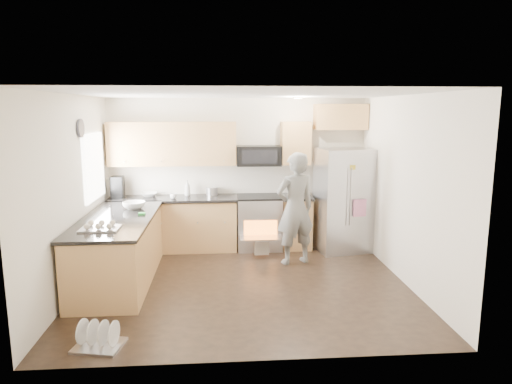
{
  "coord_description": "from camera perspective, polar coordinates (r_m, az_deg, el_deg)",
  "views": [
    {
      "loc": [
        -0.29,
        -6.04,
        2.39
      ],
      "look_at": [
        0.21,
        0.5,
        1.21
      ],
      "focal_mm": 32.0,
      "sensor_mm": 36.0,
      "label": 1
    }
  ],
  "objects": [
    {
      "name": "refrigerator",
      "position": [
        7.92,
        10.83,
        -1.01
      ],
      "size": [
        0.97,
        0.81,
        1.76
      ],
      "rotation": [
        0.0,
        0.0,
        0.17
      ],
      "color": "#B7B7BC",
      "rests_on": "ground"
    },
    {
      "name": "dish_rack",
      "position": [
        5.16,
        -19.07,
        -17.06
      ],
      "size": [
        0.54,
        0.46,
        0.29
      ],
      "rotation": [
        0.0,
        0.0,
        -0.21
      ],
      "color": "#B7B7BC",
      "rests_on": "ground"
    },
    {
      "name": "ground",
      "position": [
        6.51,
        -1.52,
        -11.4
      ],
      "size": [
        4.5,
        4.5,
        0.0
      ],
      "primitive_type": "plane",
      "color": "black",
      "rests_on": "ground"
    },
    {
      "name": "peninsula",
      "position": [
        6.74,
        -16.78,
        -6.88
      ],
      "size": [
        0.96,
        2.36,
        1.03
      ],
      "color": "#B58548",
      "rests_on": "ground"
    },
    {
      "name": "room_shell",
      "position": [
        6.11,
        -1.94,
        3.42
      ],
      "size": [
        4.54,
        4.04,
        2.62
      ],
      "color": "white",
      "rests_on": "ground"
    },
    {
      "name": "back_cabinet_run",
      "position": [
        7.93,
        -6.43,
        -0.27
      ],
      "size": [
        4.45,
        0.64,
        2.5
      ],
      "color": "#B58548",
      "rests_on": "ground"
    },
    {
      "name": "stove_range",
      "position": [
        7.95,
        0.38,
        -2.29
      ],
      "size": [
        0.76,
        0.97,
        1.79
      ],
      "color": "#B7B7BC",
      "rests_on": "ground"
    },
    {
      "name": "person",
      "position": [
        7.14,
        4.92,
        -2.08
      ],
      "size": [
        0.74,
        0.6,
        1.76
      ],
      "primitive_type": "imported",
      "rotation": [
        0.0,
        0.0,
        3.46
      ],
      "color": "slate",
      "rests_on": "ground"
    }
  ]
}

